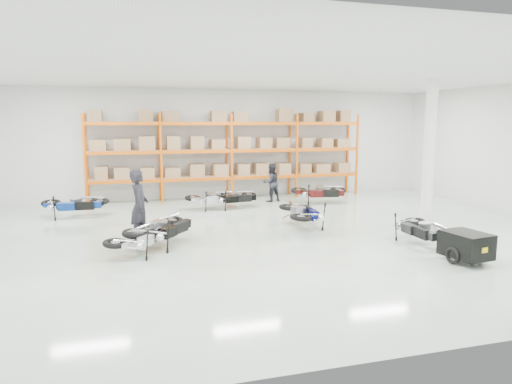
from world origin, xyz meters
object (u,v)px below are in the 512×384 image
object	(u,v)px
moto_back_b	(213,195)
person_left	(140,206)
moto_blue_centre	(302,209)
trailer	(466,245)
moto_back_c	(233,194)
moto_back_d	(320,189)
moto_back_a	(74,200)
moto_touring_right	(423,224)
moto_black_far_left	(162,224)
moto_silver_left	(139,233)
person_back	(271,183)

from	to	relation	value
moto_back_b	person_left	bearing A→B (deg)	133.88
moto_blue_centre	trailer	size ratio (longest dim) A/B	1.13
moto_back_c	moto_back_d	bearing A→B (deg)	-95.43
moto_back_a	moto_back_c	bearing A→B (deg)	-84.26
moto_blue_centre	moto_back_b	bearing A→B (deg)	-53.63
moto_touring_right	moto_back_b	world-z (taller)	moto_touring_right
trailer	moto_back_a	distance (m)	11.91
trailer	person_left	distance (m)	8.02
moto_black_far_left	moto_back_c	bearing A→B (deg)	-83.20
moto_black_far_left	moto_touring_right	xyz separation A→B (m)	(6.49, -1.67, -0.05)
moto_blue_centre	moto_back_a	bearing A→B (deg)	-19.73
moto_touring_right	person_left	distance (m)	7.38
moto_touring_right	moto_back_b	xyz separation A→B (m)	(-4.34, 6.35, -0.01)
moto_back_b	person_left	world-z (taller)	person_left
moto_back_d	moto_silver_left	bearing A→B (deg)	139.76
moto_black_far_left	person_left	distance (m)	0.85
moto_touring_right	moto_back_c	world-z (taller)	moto_touring_right
moto_blue_centre	person_left	bearing A→B (deg)	12.78
moto_back_a	moto_back_c	world-z (taller)	moto_back_a
moto_back_a	person_back	world-z (taller)	person_back
moto_back_a	moto_blue_centre	bearing A→B (deg)	-112.95
trailer	moto_back_a	size ratio (longest dim) A/B	0.89
moto_back_a	moto_back_b	distance (m)	4.74
moto_blue_centre	moto_back_c	xyz separation A→B (m)	(-1.30, 3.62, -0.06)
moto_back_b	moto_silver_left	bearing A→B (deg)	139.43
moto_back_c	person_back	world-z (taller)	person_back
moto_touring_right	moto_blue_centre	bearing A→B (deg)	133.41
moto_blue_centre	moto_touring_right	size ratio (longest dim) A/B	1.09
moto_blue_centre	moto_silver_left	distance (m)	5.05
trailer	moto_black_far_left	bearing A→B (deg)	145.06
moto_back_d	moto_back_c	bearing A→B (deg)	104.42
moto_back_d	moto_back_a	bearing A→B (deg)	104.24
moto_silver_left	moto_back_c	size ratio (longest dim) A/B	0.99
moto_blue_centre	person_left	xyz separation A→B (m)	(-4.74, -0.45, 0.39)
moto_back_c	person_left	distance (m)	5.35
moto_back_d	person_back	bearing A→B (deg)	74.36
moto_touring_right	moto_back_c	size ratio (longest dim) A/B	1.02
moto_blue_centre	moto_silver_left	xyz separation A→B (m)	(-4.79, -1.58, -0.06)
moto_black_far_left	moto_back_c	xyz separation A→B (m)	(2.91, 4.61, -0.06)
moto_blue_centre	person_back	size ratio (longest dim) A/B	1.23
moto_back_a	person_left	world-z (taller)	person_left
moto_back_c	person_back	size ratio (longest dim) A/B	1.11
moto_back_d	person_back	xyz separation A→B (m)	(-1.71, 0.91, 0.19)
moto_blue_centre	person_back	bearing A→B (deg)	-88.65
trailer	person_left	world-z (taller)	person_left
trailer	moto_back_b	bearing A→B (deg)	110.40
moto_silver_left	person_back	xyz separation A→B (m)	(5.28, 6.23, 0.25)
moto_back_a	moto_back_d	size ratio (longest dim) A/B	0.99
moto_back_c	person_left	xyz separation A→B (m)	(-3.45, -4.07, 0.45)
moto_silver_left	trailer	xyz separation A→B (m)	(7.08, -2.68, -0.11)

